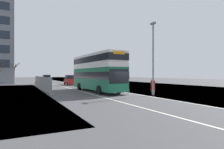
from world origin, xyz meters
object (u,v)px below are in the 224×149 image
roadworks_barrier (121,85)px  double_decker_bus (96,72)px  car_oncoming_near (70,80)px  red_pillar_postbox (153,85)px  car_receding_mid (46,79)px  lamppost_foreground (153,61)px

roadworks_barrier → double_decker_bus: bearing=-171.4°
roadworks_barrier → car_oncoming_near: car_oncoming_near is taller
red_pillar_postbox → car_receding_mid: car_receding_mid is taller
red_pillar_postbox → roadworks_barrier: red_pillar_postbox is taller
red_pillar_postbox → car_oncoming_near: size_ratio=0.39×
lamppost_foreground → car_oncoming_near: bearing=97.9°
roadworks_barrier → lamppost_foreground: bearing=-90.6°
double_decker_bus → lamppost_foreground: (3.87, -6.67, 1.14)m
double_decker_bus → red_pillar_postbox: 7.46m
lamppost_foreground → car_oncoming_near: (-3.18, 22.90, -2.71)m
roadworks_barrier → car_oncoming_near: bearing=101.8°
lamppost_foreground → car_receding_mid: lamppost_foreground is taller
double_decker_bus → car_receding_mid: 25.76m
car_receding_mid → red_pillar_postbox: bearing=-72.5°
red_pillar_postbox → car_oncoming_near: car_oncoming_near is taller
double_decker_bus → car_receding_mid: double_decker_bus is taller
double_decker_bus → car_oncoming_near: 16.32m
red_pillar_postbox → roadworks_barrier: bearing=120.1°
lamppost_foreground → roadworks_barrier: lamppost_foreground is taller
roadworks_barrier → car_oncoming_near: 15.97m
lamppost_foreground → roadworks_barrier: bearing=89.4°
car_oncoming_near → car_receding_mid: bearing=110.8°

